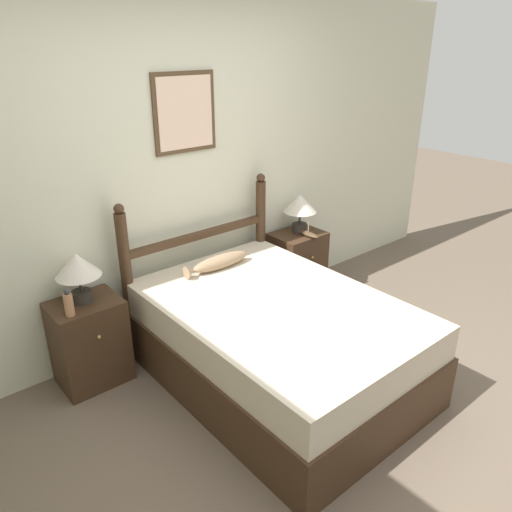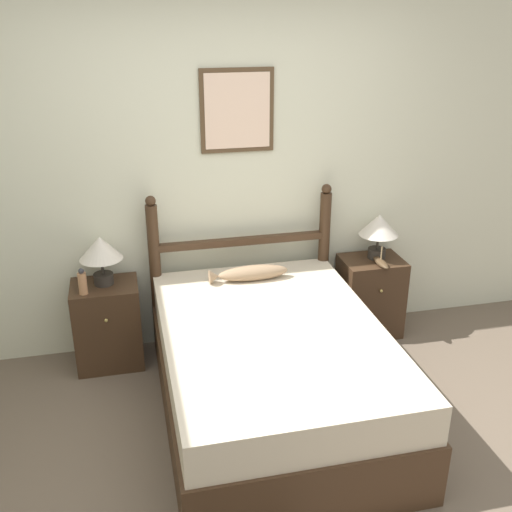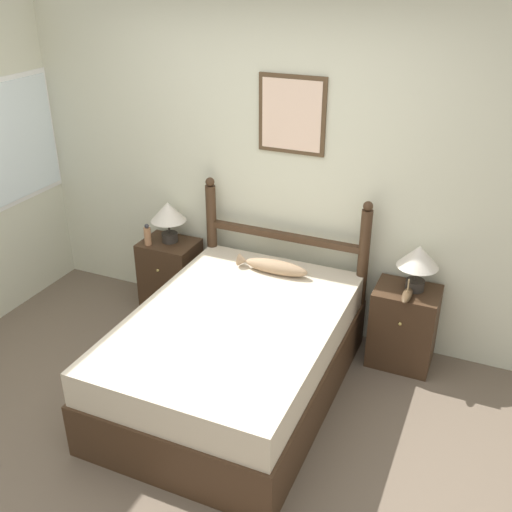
{
  "view_description": "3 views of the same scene",
  "coord_description": "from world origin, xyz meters",
  "views": [
    {
      "loc": [
        -1.84,
        -1.45,
        2.22
      ],
      "look_at": [
        0.2,
        0.99,
        0.82
      ],
      "focal_mm": 35.0,
      "sensor_mm": 36.0,
      "label": 1
    },
    {
      "loc": [
        -0.67,
        -2.35,
        2.4
      ],
      "look_at": [
        0.1,
        1.02,
        0.94
      ],
      "focal_mm": 42.0,
      "sensor_mm": 36.0,
      "label": 2
    },
    {
      "loc": [
        1.6,
        -2.33,
        2.75
      ],
      "look_at": [
        0.16,
        0.97,
        0.93
      ],
      "focal_mm": 42.0,
      "sensor_mm": 36.0,
      "label": 3
    }
  ],
  "objects": [
    {
      "name": "ground_plane",
      "position": [
        0.0,
        0.0,
        0.0
      ],
      "size": [
        16.0,
        16.0,
        0.0
      ],
      "primitive_type": "plane",
      "color": "brown"
    },
    {
      "name": "wall_back",
      "position": [
        0.0,
        1.73,
        1.28
      ],
      "size": [
        6.4,
        0.08,
        2.55
      ],
      "color": "beige",
      "rests_on": "ground_plane"
    },
    {
      "name": "bed",
      "position": [
        0.13,
        0.67,
        0.3
      ],
      "size": [
        1.34,
        1.91,
        0.61
      ],
      "color": "#3D2819",
      "rests_on": "ground_plane"
    },
    {
      "name": "headboard",
      "position": [
        0.13,
        1.58,
        0.64
      ],
      "size": [
        1.34,
        0.08,
        1.2
      ],
      "color": "#3D2819",
      "rests_on": "ground_plane"
    },
    {
      "name": "nightstand_left",
      "position": [
        -0.86,
        1.49,
        0.31
      ],
      "size": [
        0.46,
        0.38,
        0.62
      ],
      "color": "#3D2819",
      "rests_on": "ground_plane"
    },
    {
      "name": "nightstand_right",
      "position": [
        1.12,
        1.49,
        0.31
      ],
      "size": [
        0.46,
        0.38,
        0.62
      ],
      "color": "#3D2819",
      "rests_on": "ground_plane"
    },
    {
      "name": "table_lamp_left",
      "position": [
        -0.86,
        1.51,
        0.86
      ],
      "size": [
        0.29,
        0.29,
        0.35
      ],
      "color": "#2D2823",
      "rests_on": "nightstand_left"
    },
    {
      "name": "table_lamp_right",
      "position": [
        1.16,
        1.51,
        0.86
      ],
      "size": [
        0.29,
        0.29,
        0.35
      ],
      "color": "#2D2823",
      "rests_on": "nightstand_right"
    },
    {
      "name": "bottle",
      "position": [
        -0.99,
        1.39,
        0.7
      ],
      "size": [
        0.06,
        0.06,
        0.18
      ],
      "color": "tan",
      "rests_on": "nightstand_left"
    },
    {
      "name": "model_boat",
      "position": [
        1.13,
        1.38,
        0.64
      ],
      "size": [
        0.07,
        0.23,
        0.15
      ],
      "color": "#4C3823",
      "rests_on": "nightstand_right"
    },
    {
      "name": "fish_pillow",
      "position": [
        0.14,
        1.35,
        0.67
      ],
      "size": [
        0.56,
        0.12,
        0.11
      ],
      "color": "#997A5B",
      "rests_on": "bed"
    }
  ]
}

